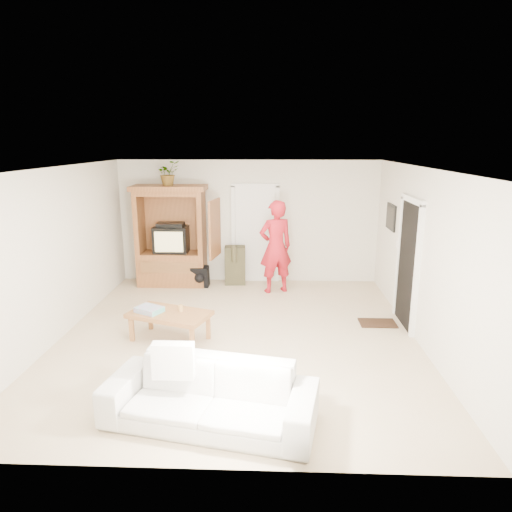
{
  "coord_description": "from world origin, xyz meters",
  "views": [
    {
      "loc": [
        0.54,
        -6.61,
        2.96
      ],
      "look_at": [
        0.26,
        0.6,
        1.15
      ],
      "focal_mm": 32.0,
      "sensor_mm": 36.0,
      "label": 1
    }
  ],
  "objects_px": {
    "coffee_table": "(170,316)",
    "sofa": "(210,395)",
    "man": "(276,247)",
    "armoire": "(173,242)"
  },
  "relations": [
    {
      "from": "armoire",
      "to": "coffee_table",
      "type": "relative_size",
      "value": 1.56
    },
    {
      "from": "coffee_table",
      "to": "sofa",
      "type": "bearing_deg",
      "value": -47.48
    },
    {
      "from": "man",
      "to": "sofa",
      "type": "xyz_separation_m",
      "value": [
        -0.71,
        -4.51,
        -0.6
      ]
    },
    {
      "from": "man",
      "to": "coffee_table",
      "type": "bearing_deg",
      "value": 35.35
    },
    {
      "from": "man",
      "to": "sofa",
      "type": "bearing_deg",
      "value": 60.31
    },
    {
      "from": "sofa",
      "to": "coffee_table",
      "type": "height_order",
      "value": "sofa"
    },
    {
      "from": "man",
      "to": "sofa",
      "type": "relative_size",
      "value": 0.83
    },
    {
      "from": "man",
      "to": "sofa",
      "type": "height_order",
      "value": "man"
    },
    {
      "from": "coffee_table",
      "to": "man",
      "type": "bearing_deg",
      "value": 75.37
    },
    {
      "from": "armoire",
      "to": "sofa",
      "type": "height_order",
      "value": "armoire"
    }
  ]
}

